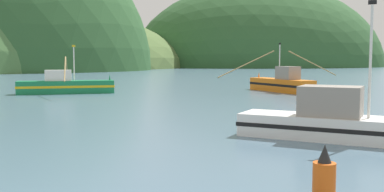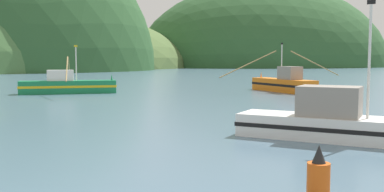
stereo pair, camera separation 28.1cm
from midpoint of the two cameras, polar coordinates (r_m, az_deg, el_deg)
name	(u,v)px [view 2 (the right image)]	position (r m, az deg, el deg)	size (l,w,h in m)	color
hill_far_left	(261,66)	(224.04, 9.06, 3.85)	(127.26, 101.81, 82.80)	#2D562D
fishing_boat_white	(343,123)	(21.47, 19.57, -3.39)	(9.50, 8.20, 6.42)	white
fishing_boat_green	(68,85)	(49.67, -15.82, 1.35)	(10.42, 15.42, 5.31)	#197A47
fishing_boat_orange	(284,83)	(51.34, 12.09, 1.64)	(16.28, 10.06, 5.66)	orange
channel_buoy	(318,177)	(12.51, 16.85, -10.09)	(0.62, 0.62, 1.50)	#E55914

